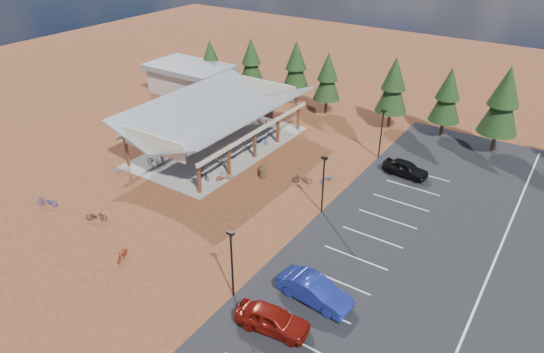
% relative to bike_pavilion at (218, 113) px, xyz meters
% --- Properties ---
extents(ground, '(140.00, 140.00, 0.00)m').
position_rel_bike_pavilion_xyz_m(ground, '(10.00, -7.00, -3.82)').
color(ground, '#5A2F17').
rests_on(ground, ground).
extents(asphalt_lot, '(27.00, 44.00, 0.04)m').
position_rel_bike_pavilion_xyz_m(asphalt_lot, '(28.50, -4.00, -3.80)').
color(asphalt_lot, black).
rests_on(asphalt_lot, ground).
extents(concrete_pad, '(10.60, 18.60, 0.10)m').
position_rel_bike_pavilion_xyz_m(concrete_pad, '(0.00, 0.00, -3.77)').
color(concrete_pad, gray).
rests_on(concrete_pad, ground).
extents(bike_pavilion, '(11.65, 19.40, 4.97)m').
position_rel_bike_pavilion_xyz_m(bike_pavilion, '(0.00, 0.00, 0.00)').
color(bike_pavilion, '#512317').
rests_on(bike_pavilion, concrete_pad).
extents(outbuilding, '(11.00, 7.00, 3.90)m').
position_rel_bike_pavilion_xyz_m(outbuilding, '(-14.00, 11.00, -1.80)').
color(outbuilding, '#ADA593').
rests_on(outbuilding, ground).
extents(lamp_post_0, '(0.50, 0.25, 5.14)m').
position_rel_bike_pavilion_xyz_m(lamp_post_0, '(15.00, -17.00, -0.85)').
color(lamp_post_0, black).
rests_on(lamp_post_0, ground).
extents(lamp_post_1, '(0.50, 0.25, 5.14)m').
position_rel_bike_pavilion_xyz_m(lamp_post_1, '(15.00, -5.00, -0.85)').
color(lamp_post_1, black).
rests_on(lamp_post_1, ground).
extents(lamp_post_2, '(0.50, 0.25, 5.14)m').
position_rel_bike_pavilion_xyz_m(lamp_post_2, '(15.00, 7.00, -0.85)').
color(lamp_post_2, black).
rests_on(lamp_post_2, ground).
extents(trash_bin_0, '(0.60, 0.60, 0.90)m').
position_rel_bike_pavilion_xyz_m(trash_bin_0, '(7.61, -2.94, -3.37)').
color(trash_bin_0, '#49351A').
rests_on(trash_bin_0, ground).
extents(trash_bin_1, '(0.60, 0.60, 0.90)m').
position_rel_bike_pavilion_xyz_m(trash_bin_1, '(7.13, -2.26, -3.37)').
color(trash_bin_1, '#49351A').
rests_on(trash_bin_1, ground).
extents(pine_0, '(2.83, 2.83, 6.59)m').
position_rel_bike_pavilion_xyz_m(pine_0, '(-13.25, 14.61, 0.20)').
color(pine_0, '#382314').
rests_on(pine_0, ground).
extents(pine_1, '(3.29, 3.29, 7.65)m').
position_rel_bike_pavilion_xyz_m(pine_1, '(-6.60, 14.95, 0.85)').
color(pine_1, '#382314').
rests_on(pine_1, ground).
extents(pine_2, '(3.46, 3.46, 8.05)m').
position_rel_bike_pavilion_xyz_m(pine_2, '(-0.17, 15.64, 1.09)').
color(pine_2, '#382314').
rests_on(pine_2, ground).
extents(pine_3, '(3.24, 3.24, 7.54)m').
position_rel_bike_pavilion_xyz_m(pine_3, '(4.76, 14.78, 0.78)').
color(pine_3, '#382314').
rests_on(pine_3, ground).
extents(pine_4, '(3.54, 3.54, 8.26)m').
position_rel_bike_pavilion_xyz_m(pine_4, '(12.91, 14.82, 1.22)').
color(pine_4, '#382314').
rests_on(pine_4, ground).
extents(pine_5, '(3.35, 3.35, 7.81)m').
position_rel_bike_pavilion_xyz_m(pine_5, '(18.63, 15.80, 0.94)').
color(pine_5, '#382314').
rests_on(pine_5, ground).
extents(pine_6, '(3.93, 3.93, 9.15)m').
position_rel_bike_pavilion_xyz_m(pine_6, '(24.24, 14.78, 1.76)').
color(pine_6, '#382314').
rests_on(pine_6, ground).
extents(bike_0, '(1.72, 0.70, 0.88)m').
position_rel_bike_pavilion_xyz_m(bike_0, '(-2.70, -6.88, -3.28)').
color(bike_0, black).
rests_on(bike_0, concrete_pad).
extents(bike_1, '(1.81, 1.02, 1.05)m').
position_rel_bike_pavilion_xyz_m(bike_1, '(-2.18, -3.30, -3.20)').
color(bike_1, '#94959B').
rests_on(bike_1, concrete_pad).
extents(bike_2, '(1.57, 0.69, 0.80)m').
position_rel_bike_pavilion_xyz_m(bike_2, '(-3.02, 3.42, -3.33)').
color(bike_2, '#265298').
rests_on(bike_2, concrete_pad).
extents(bike_3, '(1.85, 0.53, 1.11)m').
position_rel_bike_pavilion_xyz_m(bike_3, '(-0.85, 7.46, -3.17)').
color(bike_3, '#95351D').
rests_on(bike_3, concrete_pad).
extents(bike_4, '(1.79, 0.91, 0.90)m').
position_rel_bike_pavilion_xyz_m(bike_4, '(3.19, -6.33, -3.27)').
color(bike_4, black).
rests_on(bike_4, concrete_pad).
extents(bike_5, '(1.63, 0.53, 0.97)m').
position_rel_bike_pavilion_xyz_m(bike_5, '(2.83, -3.22, -3.24)').
color(bike_5, gray).
rests_on(bike_5, concrete_pad).
extents(bike_6, '(1.63, 0.62, 0.85)m').
position_rel_bike_pavilion_xyz_m(bike_6, '(3.43, 2.96, -3.30)').
color(bike_6, navy).
rests_on(bike_6, concrete_pad).
extents(bike_7, '(1.56, 0.69, 0.91)m').
position_rel_bike_pavilion_xyz_m(bike_7, '(0.89, 6.94, -3.27)').
color(bike_7, maroon).
rests_on(bike_7, concrete_pad).
extents(bike_9, '(1.50, 1.20, 0.91)m').
position_rel_bike_pavilion_xyz_m(bike_9, '(-4.26, -9.76, -3.37)').
color(bike_9, '#93979B').
rests_on(bike_9, ground).
extents(bike_10, '(1.95, 1.34, 0.97)m').
position_rel_bike_pavilion_xyz_m(bike_10, '(-4.75, -17.23, -3.34)').
color(bike_10, navy).
rests_on(bike_10, ground).
extents(bike_11, '(0.97, 1.59, 0.93)m').
position_rel_bike_pavilion_xyz_m(bike_11, '(6.06, -18.52, -3.36)').
color(bike_11, maroon).
rests_on(bike_11, ground).
extents(bike_12, '(1.85, 1.40, 0.93)m').
position_rel_bike_pavilion_xyz_m(bike_12, '(0.49, -16.31, -3.36)').
color(bike_12, black).
rests_on(bike_12, ground).
extents(bike_14, '(1.04, 1.70, 0.84)m').
position_rel_bike_pavilion_xyz_m(bike_14, '(13.00, -0.41, -3.40)').
color(bike_14, navy).
rests_on(bike_14, ground).
extents(bike_15, '(1.33, 1.66, 1.01)m').
position_rel_bike_pavilion_xyz_m(bike_15, '(5.01, -5.46, -3.32)').
color(bike_15, maroon).
rests_on(bike_15, ground).
extents(bike_16, '(1.91, 1.33, 0.95)m').
position_rel_bike_pavilion_xyz_m(bike_16, '(11.27, -1.85, -3.35)').
color(bike_16, black).
rests_on(bike_16, ground).
extents(car_0, '(4.81, 2.52, 1.56)m').
position_rel_bike_pavilion_xyz_m(car_0, '(18.72, -17.97, -3.00)').
color(car_0, maroon).
rests_on(car_0, asphalt_lot).
extents(car_1, '(5.13, 2.14, 1.65)m').
position_rel_bike_pavilion_xyz_m(car_1, '(19.62, -14.45, -2.96)').
color(car_1, navy).
rests_on(car_1, asphalt_lot).
extents(car_4, '(4.41, 2.05, 1.46)m').
position_rel_bike_pavilion_xyz_m(car_4, '(18.56, 4.89, -3.05)').
color(car_4, black).
rests_on(car_4, asphalt_lot).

